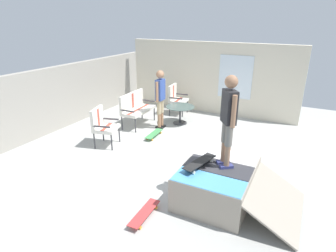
% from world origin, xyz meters
% --- Properties ---
extents(ground_plane, '(12.00, 12.00, 0.10)m').
position_xyz_m(ground_plane, '(0.00, 0.00, -0.05)').
color(ground_plane, '#A8A8A3').
extents(back_wall_cinderblock, '(9.00, 0.20, 1.86)m').
position_xyz_m(back_wall_cinderblock, '(0.00, 4.00, 0.93)').
color(back_wall_cinderblock, '#9E998E').
rests_on(back_wall_cinderblock, ground_plane).
extents(house_facade, '(0.23, 6.00, 2.43)m').
position_xyz_m(house_facade, '(3.80, 0.49, 1.22)').
color(house_facade, beige).
rests_on(house_facade, ground_plane).
extents(skate_ramp, '(1.61, 2.10, 0.65)m').
position_xyz_m(skate_ramp, '(-1.07, -1.46, 0.33)').
color(skate_ramp, gray).
rests_on(skate_ramp, ground_plane).
extents(patio_bench, '(1.27, 0.59, 1.02)m').
position_xyz_m(patio_bench, '(1.47, 2.09, 0.62)').
color(patio_bench, '#38383D').
rests_on(patio_bench, ground_plane).
extents(patio_chair_near_house, '(0.67, 0.61, 1.02)m').
position_xyz_m(patio_chair_near_house, '(3.03, 1.45, 0.61)').
color(patio_chair_near_house, '#38383D').
rests_on(patio_chair_near_house, ground_plane).
extents(patio_chair_by_wall, '(0.75, 0.70, 1.02)m').
position_xyz_m(patio_chair_by_wall, '(-0.22, 1.99, 0.61)').
color(patio_chair_by_wall, '#38383D').
rests_on(patio_chair_by_wall, ground_plane).
extents(patio_table, '(0.90, 0.90, 0.57)m').
position_xyz_m(patio_table, '(2.20, 0.88, 0.40)').
color(patio_table, '#38383D').
rests_on(patio_table, ground_plane).
extents(person_watching, '(0.48, 0.25, 1.76)m').
position_xyz_m(person_watching, '(1.59, 1.26, 1.04)').
color(person_watching, black).
rests_on(person_watching, ground_plane).
extents(person_skater, '(0.40, 0.36, 1.66)m').
position_xyz_m(person_skater, '(-0.98, -1.50, 1.62)').
color(person_skater, navy).
rests_on(person_skater, skate_ramp).
extents(skateboard_by_bench, '(0.81, 0.25, 0.10)m').
position_xyz_m(skateboard_by_bench, '(0.88, 1.08, 0.08)').
color(skateboard_by_bench, '#3F8C4C').
rests_on(skateboard_by_bench, ground_plane).
extents(skateboard_spare, '(0.81, 0.23, 0.10)m').
position_xyz_m(skateboard_spare, '(-2.20, -0.52, 0.08)').
color(skateboard_spare, '#B23838').
rests_on(skateboard_spare, ground_plane).
extents(skateboard_on_ramp, '(0.82, 0.39, 0.10)m').
position_xyz_m(skateboard_on_ramp, '(-1.23, -1.11, 0.74)').
color(skateboard_on_ramp, black).
rests_on(skateboard_on_ramp, skate_ramp).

